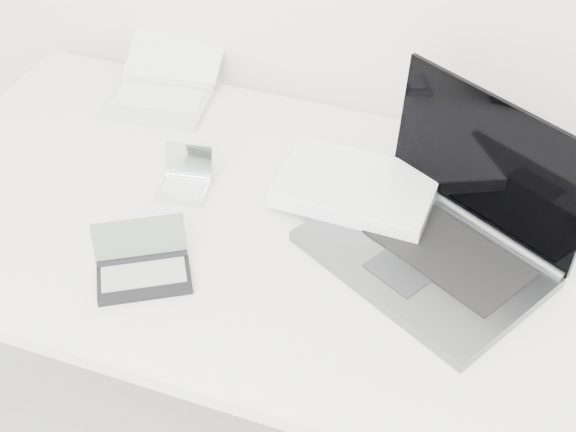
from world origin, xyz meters
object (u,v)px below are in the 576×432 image
(desk, at_px, (310,248))
(palmtop_charcoal, at_px, (143,269))
(laptop_large, at_px, (413,216))
(netbook_open_white, at_px, (163,90))

(desk, distance_m, palmtop_charcoal, 0.32)
(laptop_large, xyz_separation_m, palmtop_charcoal, (-0.41, -0.26, -0.03))
(desk, bearing_deg, netbook_open_white, 146.05)
(netbook_open_white, bearing_deg, laptop_large, -30.25)
(desk, distance_m, netbook_open_white, 0.55)
(desk, height_order, palmtop_charcoal, palmtop_charcoal)
(desk, bearing_deg, palmtop_charcoal, -138.41)
(netbook_open_white, distance_m, palmtop_charcoal, 0.56)
(desk, relative_size, laptop_large, 2.86)
(palmtop_charcoal, bearing_deg, netbook_open_white, 82.34)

